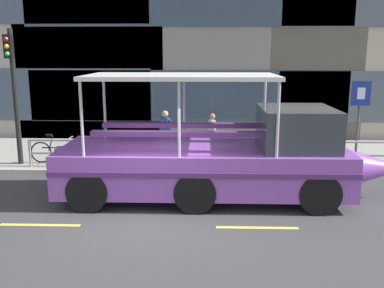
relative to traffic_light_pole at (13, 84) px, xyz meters
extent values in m
plane|color=#3D3D3F|center=(4.79, -3.74, -2.78)|extent=(120.00, 120.00, 0.00)
cube|color=#99968E|center=(4.79, 1.86, -2.69)|extent=(32.00, 4.80, 0.18)
cube|color=#B2ADA3|center=(4.79, -0.63, -2.69)|extent=(32.00, 0.18, 0.18)
cube|color=#DBD64C|center=(2.39, -4.59, -2.77)|extent=(1.80, 0.12, 0.01)
cube|color=#DBD64C|center=(7.19, -4.59, -2.77)|extent=(1.80, 0.12, 0.01)
cube|color=#3D4C5B|center=(-2.28, 4.63, -0.78)|extent=(12.05, 0.06, 2.20)
cube|color=#2D3D4C|center=(5.30, 4.63, -0.82)|extent=(13.40, 0.06, 2.15)
cylinder|color=gray|center=(6.36, -0.29, -1.74)|extent=(11.76, 0.07, 0.07)
cylinder|color=gray|center=(6.36, -0.29, -2.17)|extent=(11.76, 0.06, 0.06)
cylinder|color=gray|center=(0.48, -0.29, -2.17)|extent=(0.09, 0.09, 0.86)
cylinder|color=gray|center=(2.44, -0.29, -2.17)|extent=(0.09, 0.09, 0.86)
cylinder|color=gray|center=(4.40, -0.29, -2.17)|extent=(0.09, 0.09, 0.86)
cylinder|color=gray|center=(6.36, -0.29, -2.17)|extent=(0.09, 0.09, 0.86)
cylinder|color=gray|center=(8.32, -0.29, -2.17)|extent=(0.09, 0.09, 0.86)
cylinder|color=gray|center=(10.28, -0.29, -2.17)|extent=(0.09, 0.09, 0.86)
cylinder|color=black|center=(0.00, 0.06, -0.45)|extent=(0.16, 0.16, 4.30)
cube|color=black|center=(0.00, -0.14, 1.15)|extent=(0.24, 0.20, 0.72)
sphere|color=red|center=(0.00, -0.25, 1.37)|extent=(0.14, 0.14, 0.14)
sphere|color=gold|center=(0.00, -0.25, 1.15)|extent=(0.14, 0.14, 0.14)
sphere|color=green|center=(0.00, -0.25, 0.93)|extent=(0.14, 0.14, 0.14)
cylinder|color=#4C4F54|center=(10.89, 0.21, -1.26)|extent=(0.08, 0.08, 2.67)
cube|color=navy|center=(10.89, 0.16, -0.28)|extent=(0.60, 0.04, 0.76)
cube|color=white|center=(10.89, 0.14, -0.28)|extent=(0.24, 0.01, 0.36)
torus|color=black|center=(1.69, 0.19, -2.24)|extent=(0.70, 0.04, 0.70)
torus|color=black|center=(0.65, 0.19, -2.24)|extent=(0.70, 0.04, 0.70)
cylinder|color=black|center=(1.17, 0.19, -2.09)|extent=(0.95, 0.04, 0.04)
cylinder|color=black|center=(0.99, 0.19, -1.95)|extent=(0.19, 0.04, 0.51)
cube|color=black|center=(0.95, 0.19, -1.67)|extent=(0.20, 0.08, 0.06)
cylinder|color=#A5A5AA|center=(1.65, 0.19, -1.75)|extent=(0.03, 0.46, 0.03)
cube|color=purple|center=(5.99, -2.53, -1.96)|extent=(7.32, 2.61, 1.09)
cone|color=purple|center=(10.47, -2.53, -1.96)|extent=(1.65, 1.03, 1.03)
cylinder|color=purple|center=(2.33, -2.53, -1.96)|extent=(0.37, 1.03, 1.03)
cube|color=#4D2A62|center=(5.99, -3.85, -1.82)|extent=(7.32, 0.04, 0.12)
cube|color=#33383D|center=(8.37, -2.53, -0.91)|extent=(1.83, 2.20, 1.02)
cube|color=silver|center=(5.44, -2.53, 0.38)|extent=(4.76, 2.40, 0.10)
cylinder|color=#B2B2B7|center=(7.70, -1.38, -0.54)|extent=(0.07, 0.07, 1.74)
cylinder|color=#B2B2B7|center=(7.70, -3.68, -0.54)|extent=(0.07, 0.07, 1.74)
cylinder|color=#B2B2B7|center=(5.44, -1.38, -0.54)|extent=(0.07, 0.07, 1.74)
cylinder|color=#B2B2B7|center=(5.44, -3.68, -0.54)|extent=(0.07, 0.07, 1.74)
cylinder|color=#B2B2B7|center=(3.18, -1.38, -0.54)|extent=(0.07, 0.07, 1.74)
cylinder|color=#B2B2B7|center=(3.18, -3.68, -0.54)|extent=(0.07, 0.07, 1.74)
cube|color=#4D2A62|center=(5.44, -1.90, -0.96)|extent=(4.38, 0.28, 0.12)
cube|color=#4D2A62|center=(5.44, -3.15, -0.96)|extent=(4.38, 0.28, 0.12)
cylinder|color=black|center=(8.73, -1.32, -2.28)|extent=(1.00, 0.28, 1.00)
cylinder|color=black|center=(8.73, -3.73, -2.28)|extent=(1.00, 0.28, 1.00)
cylinder|color=black|center=(5.81, -1.32, -2.28)|extent=(1.00, 0.28, 1.00)
cylinder|color=black|center=(5.81, -3.73, -2.28)|extent=(1.00, 0.28, 1.00)
cylinder|color=black|center=(3.24, -1.32, -2.28)|extent=(1.00, 0.28, 1.00)
cylinder|color=black|center=(3.24, -3.73, -2.28)|extent=(1.00, 0.28, 1.00)
cylinder|color=black|center=(9.63, 0.66, -2.19)|extent=(0.10, 0.10, 0.82)
cylinder|color=black|center=(9.59, 0.82, -2.19)|extent=(0.10, 0.10, 0.82)
cube|color=maroon|center=(9.61, 0.74, -1.49)|extent=(0.25, 0.34, 0.58)
cylinder|color=maroon|center=(9.66, 0.55, -1.51)|extent=(0.07, 0.07, 0.52)
cylinder|color=maroon|center=(9.56, 0.94, -1.51)|extent=(0.07, 0.07, 0.52)
sphere|color=tan|center=(9.61, 0.74, -1.06)|extent=(0.23, 0.23, 0.23)
cylinder|color=#47423D|center=(6.25, 1.22, -2.22)|extent=(0.10, 0.10, 0.76)
cylinder|color=#47423D|center=(6.30, 1.08, -2.22)|extent=(0.10, 0.10, 0.76)
cube|color=#B7B2A8|center=(6.27, 1.15, -1.56)|extent=(0.26, 0.33, 0.54)
cylinder|color=#B7B2A8|center=(6.21, 1.33, -1.59)|extent=(0.07, 0.07, 0.49)
cylinder|color=#B7B2A8|center=(6.34, 0.98, -1.59)|extent=(0.07, 0.07, 0.49)
sphere|color=#936B4C|center=(6.27, 1.15, -1.17)|extent=(0.21, 0.21, 0.21)
cylinder|color=black|center=(4.74, 1.01, -2.19)|extent=(0.10, 0.10, 0.81)
cylinder|color=black|center=(4.60, 1.08, -2.19)|extent=(0.10, 0.10, 0.81)
cube|color=navy|center=(4.67, 1.05, -1.49)|extent=(0.35, 0.30, 0.58)
cylinder|color=navy|center=(4.84, 0.95, -1.52)|extent=(0.07, 0.07, 0.52)
cylinder|color=navy|center=(4.49, 1.14, -1.52)|extent=(0.07, 0.07, 0.52)
sphere|color=tan|center=(4.67, 1.05, -1.07)|extent=(0.22, 0.22, 0.22)
camera|label=1|loc=(6.04, -13.44, 0.98)|focal=40.32mm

